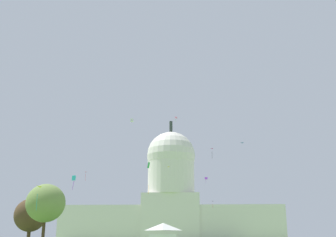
{
  "coord_description": "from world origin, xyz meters",
  "views": [
    {
      "loc": [
        5.2,
        -35.14,
        1.96
      ],
      "look_at": [
        -1.1,
        87.25,
        36.66
      ],
      "focal_mm": 44.83,
      "sensor_mm": 36.0,
      "label": 1
    }
  ],
  "objects": [
    {
      "name": "kite_magenta_mid",
      "position": [
        12.59,
        107.94,
        30.81
      ],
      "size": [
        1.06,
        1.12,
        3.09
      ],
      "rotation": [
        0.0,
        0.0,
        4.65
      ],
      "color": "#D1339E"
    },
    {
      "name": "tree_west_far",
      "position": [
        -28.17,
        61.78,
        9.49
      ],
      "size": [
        12.73,
        12.29,
        13.9
      ],
      "color": "#42301E",
      "rests_on": "ground_plane"
    },
    {
      "name": "kite_yellow_low",
      "position": [
        -21.21,
        36.25,
        9.93
      ],
      "size": [
        1.51,
        1.97,
        3.91
      ],
      "rotation": [
        0.0,
        0.0,
        5.14
      ],
      "color": "yellow"
    },
    {
      "name": "kite_green_low",
      "position": [
        -2.4,
        42.13,
        14.87
      ],
      "size": [
        0.52,
        0.8,
        1.12
      ],
      "rotation": [
        0.0,
        0.0,
        3.54
      ],
      "color": "green"
    },
    {
      "name": "kite_blue_mid",
      "position": [
        20.23,
        86.16,
        28.26
      ],
      "size": [
        1.1,
        1.26,
        0.11
      ],
      "rotation": [
        0.0,
        0.0,
        4.98
      ],
      "color": "blue"
    },
    {
      "name": "kite_black_low",
      "position": [
        14.93,
        155.44,
        16.96
      ],
      "size": [
        0.95,
        1.79,
        2.58
      ],
      "rotation": [
        0.0,
        0.0,
        4.66
      ],
      "color": "black"
    },
    {
      "name": "event_tent",
      "position": [
        -0.86,
        61.92,
        2.48
      ],
      "size": [
        6.1,
        5.84,
        5.01
      ],
      "rotation": [
        0.0,
        0.0,
        0.01
      ],
      "color": "white",
      "rests_on": "ground_plane"
    },
    {
      "name": "kite_cyan_low",
      "position": [
        -18.83,
        50.77,
        13.54
      ],
      "size": [
        0.72,
        1.03,
        3.09
      ],
      "rotation": [
        0.0,
        0.0,
        3.3
      ],
      "color": "#33BCDB"
    },
    {
      "name": "kite_pink_high",
      "position": [
        -1.04,
        163.79,
        58.76
      ],
      "size": [
        1.23,
        1.21,
        2.89
      ],
      "rotation": [
        0.0,
        0.0,
        0.98
      ],
      "color": "pink"
    },
    {
      "name": "tree_west_mid",
      "position": [
        -35.51,
        72.36,
        7.28
      ],
      "size": [
        10.1,
        10.41,
        11.45
      ],
      "color": "#4C3823",
      "rests_on": "ground_plane"
    },
    {
      "name": "kite_gold_mid",
      "position": [
        -4.22,
        143.31,
        30.83
      ],
      "size": [
        1.21,
        1.87,
        0.32
      ],
      "rotation": [
        0.0,
        0.0,
        5.07
      ],
      "color": "gold"
    },
    {
      "name": "kite_white_high",
      "position": [
        -17.23,
        123.12,
        46.33
      ],
      "size": [
        1.11,
        1.14,
        1.14
      ],
      "rotation": [
        0.0,
        0.0,
        3.08
      ],
      "color": "white"
    },
    {
      "name": "kite_red_mid",
      "position": [
        -39.81,
        142.7,
        28.35
      ],
      "size": [
        1.27,
        1.19,
        3.69
      ],
      "rotation": [
        0.0,
        0.0,
        5.6
      ],
      "color": "red"
    },
    {
      "name": "kite_violet_mid",
      "position": [
        11.62,
        128.11,
        23.78
      ],
      "size": [
        1.15,
        0.42,
        2.42
      ],
      "rotation": [
        0.0,
        0.0,
        2.39
      ],
      "color": "purple"
    },
    {
      "name": "kite_orange_low",
      "position": [
        -7.51,
        94.68,
        16.77
      ],
      "size": [
        0.24,
        0.87,
        2.94
      ],
      "rotation": [
        0.0,
        0.0,
        0.9
      ],
      "color": "orange"
    },
    {
      "name": "capitol_building",
      "position": [
        -5.07,
        197.18,
        20.99
      ],
      "size": [
        118.5,
        27.02,
        66.1
      ],
      "color": "silver",
      "rests_on": "ground_plane"
    }
  ]
}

